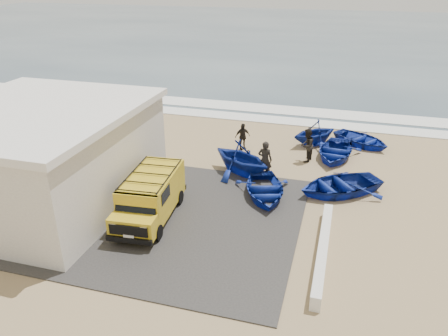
# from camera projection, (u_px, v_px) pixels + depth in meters

# --- Properties ---
(ground) EXTENTS (160.00, 160.00, 0.00)m
(ground) POSITION_uv_depth(u_px,v_px,m) (216.00, 200.00, 19.96)
(ground) COLOR tan
(slab) EXTENTS (12.00, 10.00, 0.05)m
(slab) POSITION_uv_depth(u_px,v_px,m) (158.00, 215.00, 18.70)
(slab) COLOR #383533
(slab) RESTS_ON ground
(ocean) EXTENTS (180.00, 88.00, 0.01)m
(ocean) POSITION_uv_depth(u_px,v_px,m) (320.00, 34.00, 68.80)
(ocean) COLOR #385166
(ocean) RESTS_ON ground
(surf_line) EXTENTS (180.00, 1.60, 0.06)m
(surf_line) POSITION_uv_depth(u_px,v_px,m) (266.00, 119.00, 30.41)
(surf_line) COLOR white
(surf_line) RESTS_ON ground
(surf_wash) EXTENTS (180.00, 2.20, 0.04)m
(surf_wash) POSITION_uv_depth(u_px,v_px,m) (273.00, 109.00, 32.60)
(surf_wash) COLOR white
(surf_wash) RESTS_ON ground
(building) EXTENTS (8.40, 9.40, 4.30)m
(building) POSITION_uv_depth(u_px,v_px,m) (40.00, 155.00, 19.18)
(building) COLOR silver
(building) RESTS_ON ground
(parapet) EXTENTS (0.35, 6.00, 0.55)m
(parapet) POSITION_uv_depth(u_px,v_px,m) (323.00, 250.00, 15.97)
(parapet) COLOR silver
(parapet) RESTS_ON ground
(van) EXTENTS (2.17, 4.73, 1.97)m
(van) POSITION_uv_depth(u_px,v_px,m) (150.00, 195.00, 18.15)
(van) COLOR gold
(van) RESTS_ON ground
(boat_near_left) EXTENTS (3.57, 4.26, 0.76)m
(boat_near_left) POSITION_uv_depth(u_px,v_px,m) (264.00, 189.00, 20.08)
(boat_near_left) COLOR navy
(boat_near_left) RESTS_ON ground
(boat_near_right) EXTENTS (5.03, 4.75, 0.85)m
(boat_near_right) POSITION_uv_depth(u_px,v_px,m) (339.00, 185.00, 20.40)
(boat_near_right) COLOR navy
(boat_near_right) RESTS_ON ground
(boat_mid_left) EXTENTS (4.44, 4.26, 1.81)m
(boat_mid_left) POSITION_uv_depth(u_px,v_px,m) (241.00, 157.00, 22.13)
(boat_mid_left) COLOR navy
(boat_mid_left) RESTS_ON ground
(boat_mid_right) EXTENTS (3.09, 4.06, 0.79)m
(boat_mid_right) POSITION_uv_depth(u_px,v_px,m) (335.00, 151.00, 24.19)
(boat_mid_right) COLOR navy
(boat_mid_right) RESTS_ON ground
(boat_far_left) EXTENTS (3.87, 3.86, 1.55)m
(boat_far_left) POSITION_uv_depth(u_px,v_px,m) (315.00, 133.00, 25.80)
(boat_far_left) COLOR navy
(boat_far_left) RESTS_ON ground
(boat_far_right) EXTENTS (4.31, 4.09, 0.73)m
(boat_far_right) POSITION_uv_depth(u_px,v_px,m) (361.00, 139.00, 25.92)
(boat_far_right) COLOR navy
(boat_far_right) RESTS_ON ground
(fisherman_front) EXTENTS (0.73, 0.48, 1.96)m
(fisherman_front) POSITION_uv_depth(u_px,v_px,m) (265.00, 160.00, 21.64)
(fisherman_front) COLOR black
(fisherman_front) RESTS_ON ground
(fisherman_middle) EXTENTS (0.87, 1.03, 1.86)m
(fisherman_middle) POSITION_uv_depth(u_px,v_px,m) (307.00, 145.00, 23.54)
(fisherman_middle) COLOR black
(fisherman_middle) RESTS_ON ground
(fisherman_back) EXTENTS (0.96, 0.87, 1.58)m
(fisherman_back) POSITION_uv_depth(u_px,v_px,m) (242.00, 137.00, 25.17)
(fisherman_back) COLOR black
(fisherman_back) RESTS_ON ground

